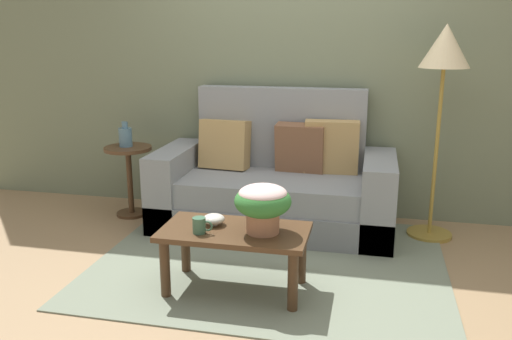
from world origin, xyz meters
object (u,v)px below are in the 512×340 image
at_px(floor_lamp, 444,64).
at_px(snack_bowl, 214,219).
at_px(couch, 275,186).
at_px(coffee_table, 235,241).
at_px(potted_plant, 263,202).
at_px(coffee_mug, 200,225).
at_px(table_vase, 125,136).
at_px(side_table, 129,168).

distance_m(floor_lamp, snack_bowl, 2.06).
xyz_separation_m(couch, snack_bowl, (-0.17, -1.15, 0.11)).
bearing_deg(snack_bowl, floor_lamp, 39.58).
xyz_separation_m(coffee_table, potted_plant, (0.18, -0.01, 0.26)).
bearing_deg(coffee_mug, floor_lamp, 42.27).
distance_m(coffee_mug, table_vase, 1.71).
height_order(side_table, coffee_mug, side_table).
distance_m(floor_lamp, coffee_mug, 2.17).
height_order(couch, table_vase, couch).
height_order(coffee_table, floor_lamp, floor_lamp).
distance_m(couch, table_vase, 1.36).
bearing_deg(coffee_mug, couch, 80.68).
height_order(side_table, table_vase, table_vase).
height_order(side_table, potted_plant, potted_plant).
xyz_separation_m(coffee_mug, table_vase, (-1.09, 1.29, 0.25)).
relative_size(floor_lamp, table_vase, 7.61).
bearing_deg(table_vase, floor_lamp, 1.06).
distance_m(coffee_table, potted_plant, 0.32).
height_order(coffee_table, table_vase, table_vase).
distance_m(side_table, floor_lamp, 2.70).
bearing_deg(couch, coffee_table, -91.25).
bearing_deg(snack_bowl, couch, 81.39).
bearing_deg(side_table, coffee_table, -42.82).
height_order(floor_lamp, potted_plant, floor_lamp).
relative_size(coffee_table, table_vase, 4.20).
relative_size(coffee_table, snack_bowl, 6.52).
bearing_deg(coffee_table, coffee_mug, -150.50).
relative_size(floor_lamp, potted_plant, 4.78).
bearing_deg(floor_lamp, side_table, -178.74).
distance_m(floor_lamp, table_vase, 2.64).
bearing_deg(snack_bowl, coffee_mug, -104.59).
bearing_deg(coffee_table, couch, 88.75).
distance_m(coffee_mug, snack_bowl, 0.16).
bearing_deg(side_table, couch, 1.29).
bearing_deg(floor_lamp, coffee_table, -136.18).
relative_size(coffee_table, side_table, 1.46).
xyz_separation_m(couch, coffee_table, (-0.03, -1.20, -0.00)).
bearing_deg(table_vase, potted_plant, -39.12).
relative_size(coffee_mug, snack_bowl, 0.90).
bearing_deg(floor_lamp, coffee_mug, -137.73).
height_order(floor_lamp, snack_bowl, floor_lamp).
height_order(coffee_table, snack_bowl, snack_bowl).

